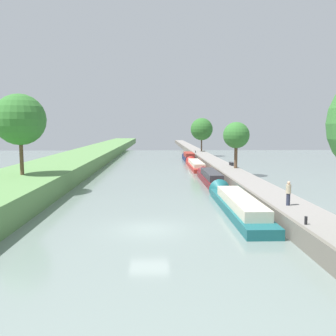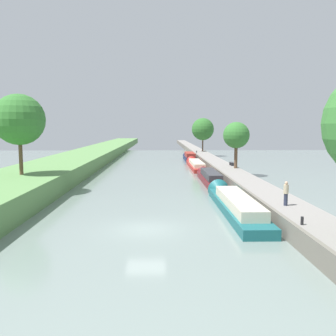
{
  "view_description": "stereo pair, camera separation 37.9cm",
  "coord_description": "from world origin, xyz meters",
  "px_view_note": "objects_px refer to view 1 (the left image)",
  "views": [
    {
      "loc": [
        0.51,
        -22.32,
        6.4
      ],
      "look_at": [
        2.0,
        25.94,
        1.0
      ],
      "focal_mm": 38.69,
      "sensor_mm": 36.0,
      "label": 1
    },
    {
      "loc": [
        0.89,
        -22.33,
        6.4
      ],
      "look_at": [
        2.0,
        25.94,
        1.0
      ],
      "focal_mm": 38.69,
      "sensor_mm": 36.0,
      "label": 2
    }
  ],
  "objects_px": {
    "narrowboat_teal": "(236,203)",
    "mooring_bollard_far": "(196,152)",
    "narrowboat_navy": "(188,157)",
    "park_bench": "(231,163)",
    "person_walking": "(288,193)",
    "narrowboat_red": "(195,164)",
    "narrowboat_maroon": "(210,177)",
    "mooring_bollard_near": "(306,220)"
  },
  "relations": [
    {
      "from": "narrowboat_red",
      "to": "person_walking",
      "type": "xyz_separation_m",
      "value": [
        2.75,
        -34.05,
        1.54
      ]
    },
    {
      "from": "narrowboat_teal",
      "to": "narrowboat_red",
      "type": "relative_size",
      "value": 0.98
    },
    {
      "from": "mooring_bollard_near",
      "to": "park_bench",
      "type": "xyz_separation_m",
      "value": [
        2.28,
        30.89,
        0.12
      ]
    },
    {
      "from": "narrowboat_teal",
      "to": "narrowboat_navy",
      "type": "distance_m",
      "value": 43.84
    },
    {
      "from": "narrowboat_navy",
      "to": "mooring_bollard_near",
      "type": "xyz_separation_m",
      "value": [
        1.87,
        -52.37,
        0.74
      ]
    },
    {
      "from": "person_walking",
      "to": "mooring_bollard_far",
      "type": "bearing_deg",
      "value": 90.89
    },
    {
      "from": "narrowboat_maroon",
      "to": "narrowboat_teal",
      "type": "bearing_deg",
      "value": -90.38
    },
    {
      "from": "narrowboat_teal",
      "to": "narrowboat_red",
      "type": "distance_m",
      "value": 30.4
    },
    {
      "from": "narrowboat_red",
      "to": "park_bench",
      "type": "bearing_deg",
      "value": -62.26
    },
    {
      "from": "narrowboat_maroon",
      "to": "park_bench",
      "type": "height_order",
      "value": "park_bench"
    },
    {
      "from": "narrowboat_teal",
      "to": "mooring_bollard_near",
      "type": "distance_m",
      "value": 8.79
    },
    {
      "from": "person_walking",
      "to": "narrowboat_red",
      "type": "bearing_deg",
      "value": 94.62
    },
    {
      "from": "mooring_bollard_far",
      "to": "park_bench",
      "type": "distance_m",
      "value": 25.78
    },
    {
      "from": "mooring_bollard_far",
      "to": "park_bench",
      "type": "height_order",
      "value": "park_bench"
    },
    {
      "from": "person_walking",
      "to": "mooring_bollard_near",
      "type": "xyz_separation_m",
      "value": [
        -0.8,
        -4.88,
        -0.65
      ]
    },
    {
      "from": "narrowboat_maroon",
      "to": "person_walking",
      "type": "bearing_deg",
      "value": -81.69
    },
    {
      "from": "narrowboat_red",
      "to": "person_walking",
      "type": "height_order",
      "value": "person_walking"
    },
    {
      "from": "park_bench",
      "to": "narrowboat_navy",
      "type": "bearing_deg",
      "value": 100.92
    },
    {
      "from": "mooring_bollard_near",
      "to": "mooring_bollard_far",
      "type": "xyz_separation_m",
      "value": [
        0.0,
        56.56,
        0.0
      ]
    },
    {
      "from": "narrowboat_teal",
      "to": "mooring_bollard_near",
      "type": "bearing_deg",
      "value": -76.97
    },
    {
      "from": "mooring_bollard_far",
      "to": "narrowboat_navy",
      "type": "bearing_deg",
      "value": -113.98
    },
    {
      "from": "narrowboat_maroon",
      "to": "park_bench",
      "type": "relative_size",
      "value": 8.21
    },
    {
      "from": "mooring_bollard_far",
      "to": "narrowboat_red",
      "type": "bearing_deg",
      "value": -96.32
    },
    {
      "from": "person_walking",
      "to": "park_bench",
      "type": "relative_size",
      "value": 1.11
    },
    {
      "from": "narrowboat_navy",
      "to": "park_bench",
      "type": "bearing_deg",
      "value": -79.08
    },
    {
      "from": "narrowboat_teal",
      "to": "park_bench",
      "type": "distance_m",
      "value": 22.78
    },
    {
      "from": "narrowboat_navy",
      "to": "park_bench",
      "type": "relative_size",
      "value": 6.98
    },
    {
      "from": "narrowboat_navy",
      "to": "narrowboat_teal",
      "type": "bearing_deg",
      "value": -90.14
    },
    {
      "from": "narrowboat_maroon",
      "to": "park_bench",
      "type": "distance_m",
      "value": 8.8
    },
    {
      "from": "narrowboat_teal",
      "to": "mooring_bollard_near",
      "type": "height_order",
      "value": "mooring_bollard_near"
    },
    {
      "from": "narrowboat_maroon",
      "to": "mooring_bollard_near",
      "type": "height_order",
      "value": "mooring_bollard_near"
    },
    {
      "from": "narrowboat_maroon",
      "to": "person_walking",
      "type": "height_order",
      "value": "person_walking"
    },
    {
      "from": "narrowboat_red",
      "to": "mooring_bollard_near",
      "type": "xyz_separation_m",
      "value": [
        1.95,
        -38.93,
        0.89
      ]
    },
    {
      "from": "narrowboat_navy",
      "to": "mooring_bollard_far",
      "type": "relative_size",
      "value": 23.25
    },
    {
      "from": "narrowboat_maroon",
      "to": "narrowboat_red",
      "type": "bearing_deg",
      "value": 90.28
    },
    {
      "from": "mooring_bollard_near",
      "to": "mooring_bollard_far",
      "type": "relative_size",
      "value": 1.0
    },
    {
      "from": "narrowboat_red",
      "to": "person_walking",
      "type": "distance_m",
      "value": 34.2
    },
    {
      "from": "person_walking",
      "to": "mooring_bollard_far",
      "type": "xyz_separation_m",
      "value": [
        -0.8,
        51.68,
        -0.65
      ]
    },
    {
      "from": "narrowboat_red",
      "to": "narrowboat_navy",
      "type": "relative_size",
      "value": 1.49
    },
    {
      "from": "mooring_bollard_far",
      "to": "park_bench",
      "type": "bearing_deg",
      "value": -84.93
    },
    {
      "from": "narrowboat_teal",
      "to": "mooring_bollard_far",
      "type": "relative_size",
      "value": 34.05
    },
    {
      "from": "narrowboat_red",
      "to": "narrowboat_navy",
      "type": "distance_m",
      "value": 13.44
    }
  ]
}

